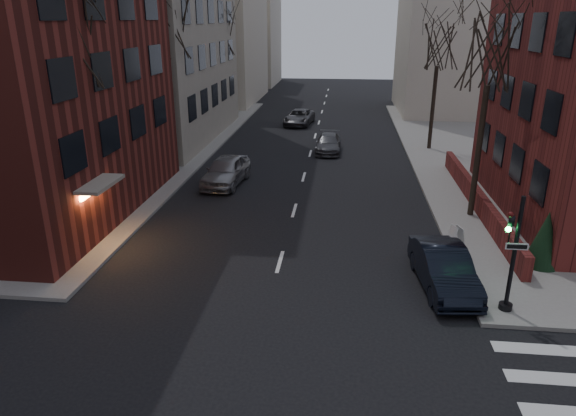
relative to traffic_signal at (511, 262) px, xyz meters
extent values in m
cube|color=maroon|center=(1.36, 10.01, -1.26)|extent=(0.35, 16.00, 1.00)
cube|color=beige|center=(-22.94, 46.01, 7.09)|extent=(14.00, 16.00, 18.00)
cube|color=beige|center=(7.06, 41.01, 6.09)|extent=(14.00, 14.00, 16.00)
cube|color=beige|center=(-20.94, 63.01, 5.09)|extent=(10.00, 12.00, 14.00)
cylinder|color=black|center=(0.06, 0.01, 0.24)|extent=(0.14, 0.14, 4.00)
cylinder|color=black|center=(0.06, 0.01, -1.66)|extent=(0.44, 0.44, 0.20)
imported|color=black|center=(-0.19, 0.01, 1.09)|extent=(0.16, 0.20, 1.00)
sphere|color=#19FF4C|center=(-0.26, -0.04, 1.14)|extent=(0.18, 0.18, 0.18)
cube|color=white|center=(0.06, -0.11, 0.59)|extent=(0.70, 0.03, 0.22)
cylinder|color=#2D231C|center=(-16.74, 5.01, 1.57)|extent=(0.28, 0.28, 6.65)
cylinder|color=#2D231C|center=(-16.74, 17.01, 1.74)|extent=(0.28, 0.28, 7.00)
cylinder|color=#2D231C|center=(-16.74, 31.01, 1.39)|extent=(0.28, 0.28, 6.30)
cylinder|color=#2D231C|center=(0.86, 9.01, 1.39)|extent=(0.28, 0.28, 6.30)
cylinder|color=#2D231C|center=(0.86, 23.01, 1.22)|extent=(0.28, 0.28, 5.95)
cylinder|color=black|center=(-16.14, 13.01, 1.24)|extent=(0.12, 0.12, 6.00)
sphere|color=#FFA54C|center=(-16.14, 13.01, 4.34)|extent=(0.36, 0.36, 0.36)
cylinder|color=black|center=(-16.14, 33.01, 1.24)|extent=(0.12, 0.12, 6.00)
sphere|color=#FFA54C|center=(-16.14, 33.01, 4.34)|extent=(0.36, 0.36, 0.36)
imported|color=black|center=(-1.74, 1.57, -1.14)|extent=(2.13, 4.81, 1.54)
imported|color=gray|center=(-12.40, 12.99, -1.06)|extent=(2.45, 5.12, 1.69)
imported|color=#44454A|center=(-6.66, 21.62, -1.27)|extent=(1.87, 4.43, 1.28)
imported|color=#424147|center=(-9.74, 31.78, -1.22)|extent=(2.84, 5.18, 1.38)
cube|color=silver|center=(-0.64, 4.95, -1.29)|extent=(0.57, 0.68, 0.94)
cone|color=black|center=(2.38, 3.56, -0.63)|extent=(1.70, 1.70, 2.25)
camera|label=1|loc=(-5.55, -15.67, 7.39)|focal=32.00mm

